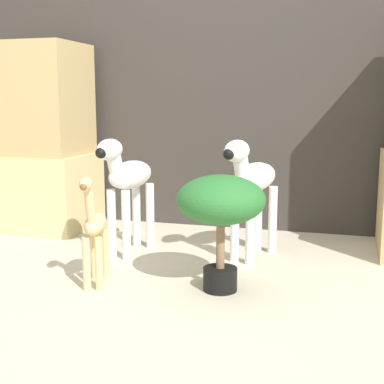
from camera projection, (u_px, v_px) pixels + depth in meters
ground_plane at (169, 298)px, 2.45m from camera, size 14.00×14.00×0.00m
wall_back at (236, 70)px, 3.66m from camera, size 6.40×0.08×2.20m
rock_pillar_left at (35, 142)px, 3.73m from camera, size 0.77×0.57×1.28m
zebra_right at (251, 183)px, 2.99m from camera, size 0.29×0.53×0.69m
zebra_left at (127, 181)px, 3.08m from camera, size 0.22×0.53×0.69m
giraffe_figurine at (95, 230)px, 2.57m from camera, size 0.16×0.36×0.56m
potted_palm_front at (221, 205)px, 2.48m from camera, size 0.42×0.42×0.56m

